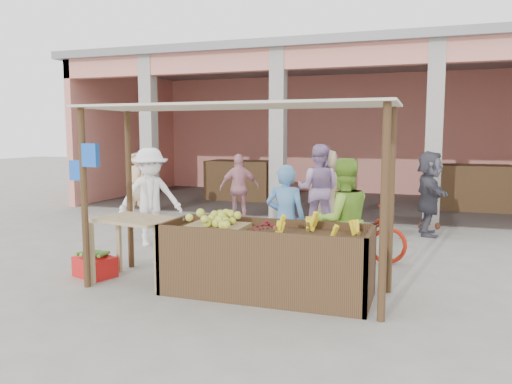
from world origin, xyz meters
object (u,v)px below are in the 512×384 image
(vendor_green, at_px, (342,218))
(red_crate, at_px, (95,267))
(side_table, at_px, (136,228))
(motorcycle, at_px, (351,234))
(vendor_blue, at_px, (286,216))
(fruit_stall, at_px, (266,264))

(vendor_green, bearing_deg, red_crate, -15.08)
(side_table, xyz_separation_m, motorcycle, (2.65, 1.94, -0.27))
(vendor_blue, bearing_deg, vendor_green, 166.33)
(vendor_blue, distance_m, motorcycle, 1.28)
(fruit_stall, relative_size, motorcycle, 1.45)
(side_table, height_order, vendor_blue, vendor_blue)
(side_table, relative_size, red_crate, 2.22)
(fruit_stall, relative_size, red_crate, 4.72)
(vendor_blue, xyz_separation_m, vendor_green, (0.84, -0.18, 0.05))
(side_table, relative_size, motorcycle, 0.68)
(vendor_blue, distance_m, vendor_green, 0.86)
(side_table, bearing_deg, red_crate, -168.41)
(side_table, xyz_separation_m, vendor_blue, (1.83, 1.03, 0.10))
(side_table, relative_size, vendor_blue, 0.72)
(side_table, bearing_deg, vendor_green, 30.08)
(fruit_stall, bearing_deg, vendor_blue, 91.53)
(fruit_stall, relative_size, vendor_blue, 1.53)
(side_table, bearing_deg, fruit_stall, 13.10)
(fruit_stall, distance_m, red_crate, 2.57)
(fruit_stall, height_order, vendor_green, vendor_green)
(red_crate, bearing_deg, side_table, 18.20)
(motorcycle, bearing_deg, fruit_stall, 143.78)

